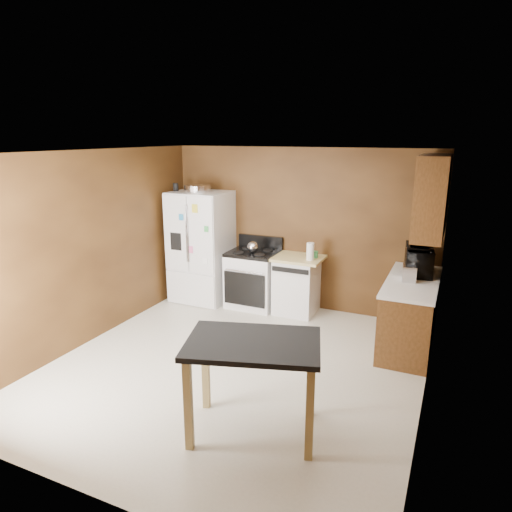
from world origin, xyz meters
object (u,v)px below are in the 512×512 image
Objects in this scene: gas_range at (253,278)px; roasting_pan at (198,188)px; paper_towel at (310,251)px; dishwasher at (297,284)px; pen_cup at (176,187)px; refrigerator at (201,247)px; microwave at (419,261)px; green_canister at (315,254)px; kettle at (253,247)px; island at (253,356)px; toaster at (409,272)px.

roasting_pan is at bearing -176.11° from gas_range.
dishwasher is at bearing 158.32° from paper_towel.
gas_range is (-0.95, 0.07, -0.56)m from paper_towel.
refrigerator is at bearing 13.32° from pen_cup.
microwave is at bearing -1.65° from refrigerator.
green_canister is 1.51m from microwave.
refrigerator is (-1.89, -0.15, -0.04)m from green_canister.
pen_cup is at bearing -177.87° from paper_towel.
green_canister is (1.92, 0.16, -0.91)m from roasting_pan.
microwave is (2.45, -0.10, 0.08)m from kettle.
green_canister is (2.27, 0.24, -0.92)m from pen_cup.
pen_cup reaches higher than microwave.
gas_range is 1.24× the size of dishwasher.
gas_range is at bearing 3.81° from refrigerator.
microwave is 3.38m from refrigerator.
island is (0.36, -3.02, -0.17)m from green_canister.
roasting_pan reaches higher than green_canister.
refrigerator is 1.64× the size of gas_range.
gas_range is 3.23m from island.
pen_cup reaches higher than green_canister.
roasting_pan reaches higher than refrigerator.
refrigerator is 2.02× the size of dishwasher.
kettle is 0.89m from dishwasher.
kettle is 0.10× the size of refrigerator.
roasting_pan is 3.47m from toaster.
paper_towel is 0.23× the size of gas_range.
paper_towel is at bearing 97.62° from island.
roasting_pan is at bearing -173.67° from refrigerator.
toaster is at bearing 158.95° from microwave.
microwave is 0.34× the size of refrigerator.
roasting_pan is 1.55× the size of toaster.
pen_cup is (-0.35, -0.09, 0.01)m from roasting_pan.
kettle is 1.79× the size of green_canister.
island is at bearing -65.52° from gas_range.
roasting_pan is 0.70× the size of microwave.
island is (1.32, -2.88, -0.22)m from kettle.
kettle is 0.93m from refrigerator.
refrigerator is at bearing 165.95° from toaster.
pen_cup is 1.91m from gas_range.
kettle is at bearing -173.51° from dishwasher.
toaster is at bearing 66.43° from island.
island is at bearing -46.62° from pen_cup.
green_canister is 0.09× the size of gas_range.
microwave reaches higher than paper_towel.
roasting_pan is 0.24× the size of refrigerator.
pen_cup is 0.46× the size of toaster.
green_canister is 0.06× the size of refrigerator.
gas_range is (0.91, 0.06, -0.44)m from refrigerator.
paper_towel is 0.94× the size of toaster.
dishwasher is at bearing 101.74° from island.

